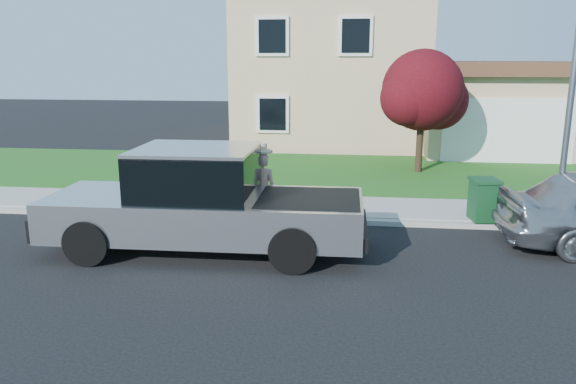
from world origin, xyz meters
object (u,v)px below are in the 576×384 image
object	(u,v)px
pickup_truck	(204,204)
street_lamp	(574,90)
woman	(262,191)
trash_bin	(484,199)
ornamental_tree	(424,94)

from	to	relation	value
pickup_truck	street_lamp	size ratio (longest dim) A/B	1.16
woman	street_lamp	size ratio (longest dim) A/B	0.36
street_lamp	trash_bin	bearing A→B (deg)	129.88
woman	ornamental_tree	xyz separation A→B (m)	(4.19, 6.85, 1.70)
ornamental_tree	pickup_truck	bearing A→B (deg)	-121.91
woman	trash_bin	xyz separation A→B (m)	(4.98, 1.01, -0.30)
pickup_truck	trash_bin	bearing A→B (deg)	21.33
pickup_truck	woman	xyz separation A→B (m)	(0.95, 1.39, -0.03)
ornamental_tree	street_lamp	distance (m)	7.04
pickup_truck	street_lamp	bearing A→B (deg)	11.40
woman	trash_bin	size ratio (longest dim) A/B	2.07
pickup_truck	trash_bin	xyz separation A→B (m)	(5.92, 2.40, -0.34)
pickup_truck	trash_bin	distance (m)	6.40
pickup_truck	ornamental_tree	size ratio (longest dim) A/B	1.61
trash_bin	street_lamp	size ratio (longest dim) A/B	0.17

